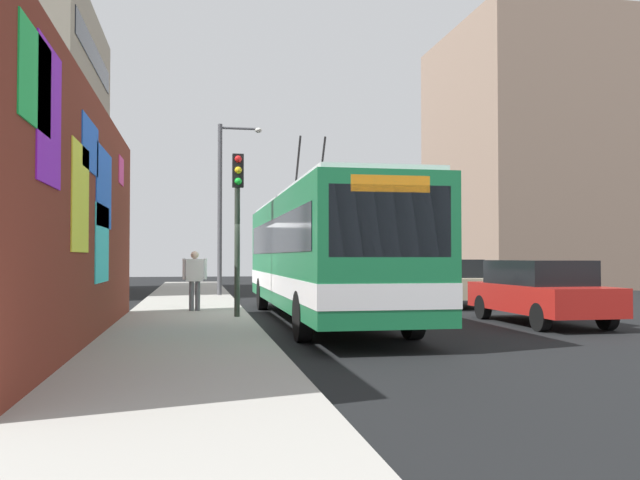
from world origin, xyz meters
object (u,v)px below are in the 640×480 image
at_px(parked_car_red, 539,290).
at_px(street_lamp, 225,197).
at_px(traffic_light, 238,207).
at_px(pedestrian_midblock, 195,276).
at_px(city_bus, 321,251).
at_px(parked_car_champagne, 447,281).

bearing_deg(parked_car_red, street_lamp, 31.94).
distance_m(traffic_light, street_lamp, 10.04).
xyz_separation_m(parked_car_red, street_lamp, (11.65, 7.26, 3.24)).
height_order(parked_car_red, pedestrian_midblock, pedestrian_midblock).
bearing_deg(street_lamp, traffic_light, 179.49).
xyz_separation_m(city_bus, pedestrian_midblock, (2.22, 3.21, -0.67)).
distance_m(parked_car_red, street_lamp, 14.10).
distance_m(parked_car_champagne, traffic_light, 8.89).
bearing_deg(parked_car_champagne, pedestrian_midblock, 105.44).
xyz_separation_m(parked_car_red, traffic_light, (1.67, 7.35, 2.10)).
relative_size(parked_car_champagne, traffic_light, 0.99).
distance_m(city_bus, street_lamp, 10.44).
bearing_deg(street_lamp, parked_car_red, -148.06).
bearing_deg(parked_car_champagne, city_bus, 131.12).
bearing_deg(pedestrian_midblock, parked_car_red, -114.78).
xyz_separation_m(parked_car_champagne, street_lamp, (5.44, 7.26, 3.24)).
relative_size(parked_car_champagne, pedestrian_midblock, 2.43).
bearing_deg(traffic_light, parked_car_red, -102.80).
xyz_separation_m(city_bus, parked_car_red, (-1.67, -5.20, -0.98)).
relative_size(city_bus, parked_car_red, 2.75).
bearing_deg(street_lamp, parked_car_champagne, -126.83).
relative_size(pedestrian_midblock, traffic_light, 0.41).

